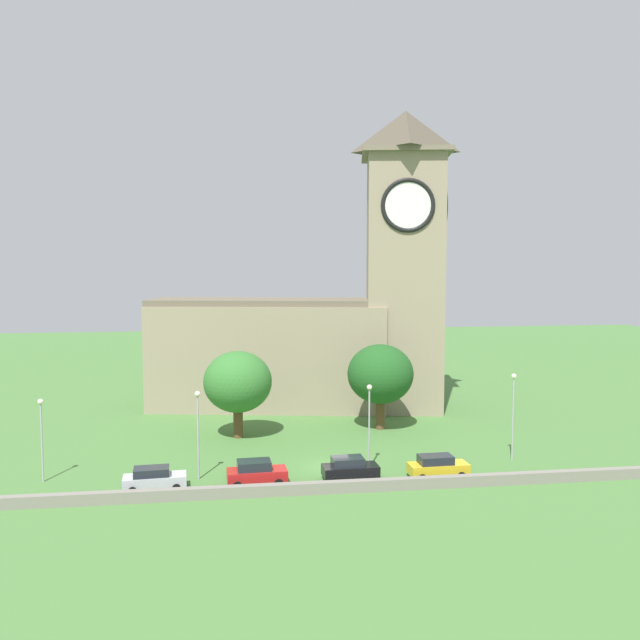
% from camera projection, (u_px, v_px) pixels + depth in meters
% --- Properties ---
extents(ground_plane, '(200.00, 200.00, 0.00)m').
position_uv_depth(ground_plane, '(309.00, 424.00, 70.30)').
color(ground_plane, '#477538').
extents(church, '(35.34, 15.55, 34.05)m').
position_uv_depth(church, '(328.00, 312.00, 77.62)').
color(church, gray).
rests_on(church, ground).
extents(quay_barrier, '(51.79, 0.70, 0.86)m').
position_uv_depth(quay_barrier, '(345.00, 487.00, 49.56)').
color(quay_barrier, gray).
rests_on(quay_barrier, ground).
extents(car_silver, '(4.76, 2.40, 1.70)m').
position_uv_depth(car_silver, '(154.00, 478.00, 50.10)').
color(car_silver, silver).
rests_on(car_silver, ground).
extents(car_red, '(4.64, 2.47, 1.91)m').
position_uv_depth(car_red, '(256.00, 473.00, 51.11)').
color(car_red, red).
rests_on(car_red, ground).
extents(car_black, '(4.43, 2.39, 1.83)m').
position_uv_depth(car_black, '(350.00, 468.00, 52.31)').
color(car_black, black).
rests_on(car_black, ground).
extents(car_yellow, '(4.77, 2.21, 1.82)m').
position_uv_depth(car_yellow, '(438.00, 466.00, 52.84)').
color(car_yellow, gold).
rests_on(car_yellow, ground).
extents(streetlamp_west_end, '(0.44, 0.44, 6.54)m').
position_uv_depth(streetlamp_west_end, '(41.00, 426.00, 51.57)').
color(streetlamp_west_end, '#9EA0A5').
rests_on(streetlamp_west_end, ground).
extents(streetlamp_west_mid, '(0.44, 0.44, 7.02)m').
position_uv_depth(streetlamp_west_mid, '(198.00, 421.00, 52.19)').
color(streetlamp_west_mid, '#9EA0A5').
rests_on(streetlamp_west_mid, ground).
extents(streetlamp_central, '(0.44, 0.44, 7.06)m').
position_uv_depth(streetlamp_central, '(369.00, 413.00, 54.74)').
color(streetlamp_central, '#9EA0A5').
rests_on(streetlamp_central, ground).
extents(streetlamp_east_mid, '(0.44, 0.44, 7.53)m').
position_uv_depth(streetlamp_east_mid, '(513.00, 403.00, 57.25)').
color(streetlamp_east_mid, '#9EA0A5').
rests_on(streetlamp_east_mid, ground).
extents(tree_riverside_west, '(6.61, 6.61, 8.46)m').
position_uv_depth(tree_riverside_west, '(238.00, 382.00, 64.64)').
color(tree_riverside_west, brown).
rests_on(tree_riverside_west, ground).
extents(tree_by_tower, '(6.72, 6.72, 8.71)m').
position_uv_depth(tree_by_tower, '(380.00, 374.00, 68.00)').
color(tree_by_tower, brown).
rests_on(tree_by_tower, ground).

